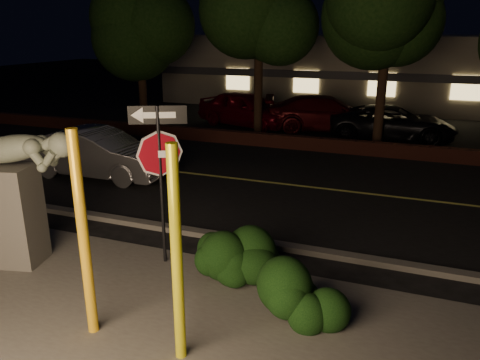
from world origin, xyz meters
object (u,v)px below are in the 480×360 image
object	(u,v)px
signpost	(160,154)
parked_car_darkred	(326,114)
yellow_pole_left	(84,237)
parked_car_red	(246,109)
yellow_pole_right	(177,258)
parked_car_dark	(392,123)
sculpture	(14,184)
silver_sedan	(98,153)

from	to	relation	value
signpost	parked_car_darkred	distance (m)	13.50
yellow_pole_left	parked_car_red	size ratio (longest dim) A/B	0.65
parked_car_darkred	parked_car_red	bearing A→B (deg)	77.72
yellow_pole_left	yellow_pole_right	xyz separation A→B (m)	(1.50, -0.05, -0.03)
parked_car_darkred	parked_car_dark	distance (m)	2.95
sculpture	parked_car_dark	distance (m)	14.96
parked_car_darkred	silver_sedan	bearing A→B (deg)	134.16
signpost	parked_car_darkred	xyz separation A→B (m)	(0.57, 13.42, -1.39)
sculpture	parked_car_darkred	distance (m)	14.76
parked_car_darkred	parked_car_dark	size ratio (longest dim) A/B	1.08
silver_sedan	parked_car_darkred	xyz separation A→B (m)	(5.22, 9.22, 0.04)
yellow_pole_right	yellow_pole_left	bearing A→B (deg)	178.12
yellow_pole_left	silver_sedan	distance (m)	8.10
signpost	parked_car_dark	size ratio (longest dim) A/B	0.61
sculpture	parked_car_darkred	bearing A→B (deg)	64.54
yellow_pole_right	parked_car_dark	size ratio (longest dim) A/B	0.61
yellow_pole_left	parked_car_dark	bearing A→B (deg)	77.46
sculpture	parked_car_red	world-z (taller)	sculpture
sculpture	silver_sedan	xyz separation A→B (m)	(-2.12, 5.19, -0.88)
silver_sedan	parked_car_red	world-z (taller)	parked_car_red
yellow_pole_right	sculpture	size ratio (longest dim) A/B	1.16
parked_car_darkred	sculpture	bearing A→B (deg)	151.55
parked_car_red	yellow_pole_left	bearing A→B (deg)	-149.62
sculpture	parked_car_dark	world-z (taller)	sculpture
signpost	parked_car_darkred	size ratio (longest dim) A/B	0.57
parked_car_red	parked_car_darkred	size ratio (longest dim) A/B	0.89
silver_sedan	parked_car_dark	bearing A→B (deg)	-44.77
yellow_pole_left	yellow_pole_right	bearing A→B (deg)	-1.88
sculpture	parked_car_darkred	size ratio (longest dim) A/B	0.49
yellow_pole_right	signpost	distance (m)	2.93
yellow_pole_left	sculpture	xyz separation A→B (m)	(-2.61, 1.34, 0.06)
yellow_pole_right	silver_sedan	size ratio (longest dim) A/B	0.68
yellow_pole_right	parked_car_darkred	xyz separation A→B (m)	(-1.01, 15.80, -0.74)
signpost	parked_car_darkred	world-z (taller)	signpost
silver_sedan	yellow_pole_right	bearing A→B (deg)	-137.81
yellow_pole_left	signpost	xyz separation A→B (m)	(-0.08, 2.33, 0.62)
yellow_pole_left	parked_car_dark	size ratio (longest dim) A/B	0.62
yellow_pole_right	signpost	size ratio (longest dim) A/B	1.00
signpost	parked_car_dark	xyz separation A→B (m)	(3.43, 12.70, -1.48)
silver_sedan	parked_car_red	bearing A→B (deg)	-11.05
yellow_pole_right	parked_car_red	world-z (taller)	yellow_pole_right
sculpture	parked_car_darkred	xyz separation A→B (m)	(3.10, 14.41, -0.83)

